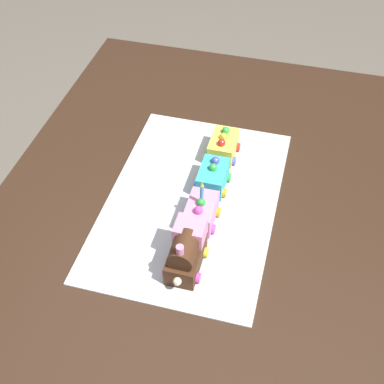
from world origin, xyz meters
name	(u,v)px	position (x,y,z in m)	size (l,w,h in m)	color
ground_plane	(196,358)	(0.00, 0.00, 0.00)	(8.00, 8.00, 0.00)	#6B6054
dining_table	(198,241)	(0.00, 0.00, 0.63)	(1.40, 1.00, 0.74)	#382316
cake_board	(192,201)	(0.03, 0.02, 0.74)	(0.60, 0.40, 0.00)	silver
cake_locomotive	(186,251)	(-0.15, -0.01, 0.79)	(0.14, 0.08, 0.12)	#472816
cake_car_flatbed_bubblegum	(201,212)	(-0.03, -0.01, 0.77)	(0.10, 0.08, 0.07)	pink
cake_car_tanker_turquoise	(213,177)	(0.09, -0.01, 0.77)	(0.10, 0.08, 0.07)	#38B7C6
cake_car_gondola_lemon	(223,146)	(0.21, -0.01, 0.77)	(0.10, 0.08, 0.07)	#F4E04C
birthday_candle	(202,190)	(-0.02, -0.01, 0.84)	(0.01, 0.01, 0.05)	#4CA5E5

